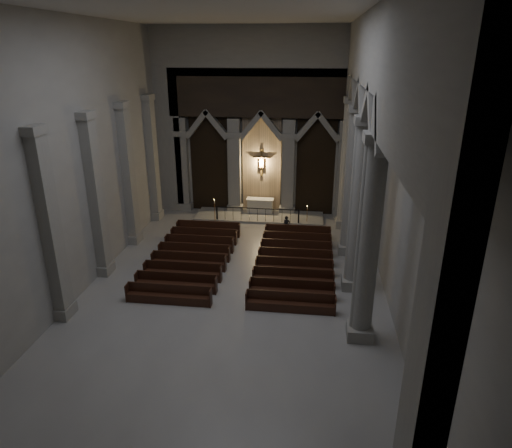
# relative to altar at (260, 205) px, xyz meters

# --- Properties ---
(room) EXTENTS (24.00, 24.10, 12.00)m
(room) POSITION_rel_altar_xyz_m (0.03, -11.23, 6.98)
(room) COLOR #9C9993
(room) RESTS_ON ground
(sanctuary_wall) EXTENTS (14.00, 0.77, 12.00)m
(sanctuary_wall) POSITION_rel_altar_xyz_m (0.03, 0.30, 5.99)
(sanctuary_wall) COLOR gray
(sanctuary_wall) RESTS_ON ground
(right_arcade) EXTENTS (1.00, 24.00, 12.00)m
(right_arcade) POSITION_rel_altar_xyz_m (5.53, -9.91, 7.20)
(right_arcade) COLOR gray
(right_arcade) RESTS_ON ground
(left_pilasters) EXTENTS (0.60, 13.00, 8.03)m
(left_pilasters) POSITION_rel_altar_xyz_m (-6.72, -7.73, 3.29)
(left_pilasters) COLOR gray
(left_pilasters) RESTS_ON ground
(sanctuary_step) EXTENTS (8.50, 2.60, 0.15)m
(sanctuary_step) POSITION_rel_altar_xyz_m (0.03, -0.63, -0.55)
(sanctuary_step) COLOR gray
(sanctuary_step) RESTS_ON ground
(altar) EXTENTS (1.85, 0.74, 0.94)m
(altar) POSITION_rel_altar_xyz_m (0.00, 0.00, 0.00)
(altar) COLOR beige
(altar) RESTS_ON sanctuary_step
(altar_rail) EXTENTS (5.41, 0.09, 1.06)m
(altar_rail) POSITION_rel_altar_xyz_m (0.03, -1.79, 0.08)
(altar_rail) COLOR black
(altar_rail) RESTS_ON ground
(candle_stand_left) EXTENTS (0.27, 0.27, 1.60)m
(candle_stand_left) POSITION_rel_altar_xyz_m (-2.73, -2.01, -0.19)
(candle_stand_left) COLOR #9E6A30
(candle_stand_left) RESTS_ON ground
(candle_stand_right) EXTENTS (0.21, 0.21, 1.23)m
(candle_stand_right) POSITION_rel_altar_xyz_m (3.22, -1.48, -0.29)
(candle_stand_right) COLOR #9E6A30
(candle_stand_right) RESTS_ON ground
(pews) EXTENTS (9.27, 8.38, 0.86)m
(pews) POSITION_rel_altar_xyz_m (0.03, -8.17, -0.34)
(pews) COLOR black
(pews) RESTS_ON ground
(worshipper) EXTENTS (0.47, 0.34, 1.19)m
(worshipper) POSITION_rel_altar_xyz_m (2.03, -3.53, -0.03)
(worshipper) COLOR black
(worshipper) RESTS_ON ground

